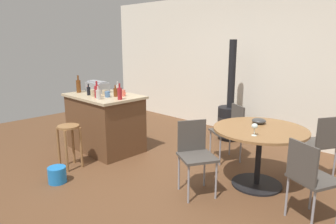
{
  "coord_description": "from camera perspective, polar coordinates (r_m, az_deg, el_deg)",
  "views": [
    {
      "loc": [
        2.89,
        -2.63,
        1.82
      ],
      "look_at": [
        -0.18,
        0.51,
        0.78
      ],
      "focal_mm": 32.82,
      "sensor_mm": 36.0,
      "label": 1
    }
  ],
  "objects": [
    {
      "name": "ground_plane",
      "position": [
        4.31,
        -3.11,
        -11.71
      ],
      "size": [
        8.8,
        8.8,
        0.0
      ],
      "primitive_type": "plane",
      "color": "brown"
    },
    {
      "name": "back_wall",
      "position": [
        6.05,
        15.87,
        8.32
      ],
      "size": [
        8.0,
        0.1,
        2.7
      ],
      "primitive_type": "cube",
      "color": "silver",
      "rests_on": "ground_plane"
    },
    {
      "name": "kitchen_island",
      "position": [
        5.25,
        -11.61,
        -1.88
      ],
      "size": [
        1.26,
        0.85,
        0.94
      ],
      "color": "brown",
      "rests_on": "ground_plane"
    },
    {
      "name": "wooden_stool",
      "position": [
        4.63,
        -17.89,
        -4.57
      ],
      "size": [
        0.31,
        0.31,
        0.63
      ],
      "color": "olive",
      "rests_on": "ground_plane"
    },
    {
      "name": "dining_table",
      "position": [
        3.99,
        16.62,
        -5.31
      ],
      "size": [
        1.15,
        1.15,
        0.76
      ],
      "color": "black",
      "rests_on": "ground_plane"
    },
    {
      "name": "folding_chair_near",
      "position": [
        4.78,
        11.46,
        -2.97
      ],
      "size": [
        0.54,
        0.54,
        0.86
      ],
      "color": "#47423D",
      "rests_on": "ground_plane"
    },
    {
      "name": "folding_chair_far",
      "position": [
        3.7,
        5.08,
        -7.28
      ],
      "size": [
        0.54,
        0.54,
        0.87
      ],
      "color": "#47423D",
      "rests_on": "ground_plane"
    },
    {
      "name": "folding_chair_left",
      "position": [
        3.39,
        24.84,
        -10.68
      ],
      "size": [
        0.53,
        0.53,
        0.87
      ],
      "color": "#47423D",
      "rests_on": "ground_plane"
    },
    {
      "name": "folding_chair_right",
      "position": [
        4.47,
        26.46,
        -4.95
      ],
      "size": [
        0.55,
        0.55,
        0.88
      ],
      "color": "#47423D",
      "rests_on": "ground_plane"
    },
    {
      "name": "wood_stove",
      "position": [
        5.78,
        11.4,
        -0.69
      ],
      "size": [
        0.44,
        0.45,
        1.83
      ],
      "color": "black",
      "rests_on": "ground_plane"
    },
    {
      "name": "toolbox",
      "position": [
        5.45,
        -12.97,
        4.58
      ],
      "size": [
        0.42,
        0.24,
        0.19
      ],
      "color": "gray",
      "rests_on": "kitchen_island"
    },
    {
      "name": "bottle_0",
      "position": [
        5.17,
        -14.53,
        3.84
      ],
      "size": [
        0.06,
        0.06,
        0.19
      ],
      "color": "black",
      "rests_on": "kitchen_island"
    },
    {
      "name": "bottle_1",
      "position": [
        4.91,
        -13.06,
        3.77
      ],
      "size": [
        0.08,
        0.08,
        0.26
      ],
      "color": "maroon",
      "rests_on": "kitchen_island"
    },
    {
      "name": "bottle_2",
      "position": [
        5.47,
        -16.29,
        4.68
      ],
      "size": [
        0.08,
        0.08,
        0.3
      ],
      "color": "#603314",
      "rests_on": "kitchen_island"
    },
    {
      "name": "bottle_3",
      "position": [
        4.95,
        -9.74,
        3.66
      ],
      "size": [
        0.06,
        0.06,
        0.19
      ],
      "color": "#603314",
      "rests_on": "kitchen_island"
    },
    {
      "name": "bottle_4",
      "position": [
        5.12,
        -9.33,
        4.15
      ],
      "size": [
        0.06,
        0.06,
        0.22
      ],
      "color": "#B7B2AD",
      "rests_on": "kitchen_island"
    },
    {
      "name": "bottle_5",
      "position": [
        4.76,
        -12.81,
        3.22
      ],
      "size": [
        0.07,
        0.07,
        0.2
      ],
      "color": "#B7B2AD",
      "rests_on": "kitchen_island"
    },
    {
      "name": "bottle_6",
      "position": [
        4.68,
        -8.96,
        3.44
      ],
      "size": [
        0.07,
        0.07,
        0.25
      ],
      "color": "maroon",
      "rests_on": "kitchen_island"
    },
    {
      "name": "cup_0",
      "position": [
        5.05,
        -13.75,
        3.46
      ],
      "size": [
        0.12,
        0.08,
        0.11
      ],
      "color": "tan",
      "rests_on": "kitchen_island"
    },
    {
      "name": "cup_1",
      "position": [
        4.92,
        -11.18,
        3.26
      ],
      "size": [
        0.12,
        0.08,
        0.09
      ],
      "color": "#4C7099",
      "rests_on": "kitchen_island"
    },
    {
      "name": "cup_2",
      "position": [
        4.97,
        -8.36,
        3.51
      ],
      "size": [
        0.11,
        0.08,
        0.1
      ],
      "color": "#DB6651",
      "rests_on": "kitchen_island"
    },
    {
      "name": "cup_3",
      "position": [
        5.12,
        -11.71,
        3.57
      ],
      "size": [
        0.11,
        0.08,
        0.09
      ],
      "color": "tan",
      "rests_on": "kitchen_island"
    },
    {
      "name": "wine_glass",
      "position": [
        3.6,
        15.79,
        -2.62
      ],
      "size": [
        0.07,
        0.07,
        0.14
      ],
      "color": "silver",
      "rests_on": "dining_table"
    },
    {
      "name": "serving_bowl",
      "position": [
        4.15,
        16.53,
        -1.6
      ],
      "size": [
        0.18,
        0.18,
        0.07
      ],
      "primitive_type": "ellipsoid",
      "color": "#383838",
      "rests_on": "dining_table"
    },
    {
      "name": "plastic_bucket",
      "position": [
        4.32,
        -19.9,
        -10.91
      ],
      "size": [
        0.23,
        0.23,
        0.21
      ],
      "primitive_type": "cylinder",
      "color": "blue",
      "rests_on": "ground_plane"
    }
  ]
}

